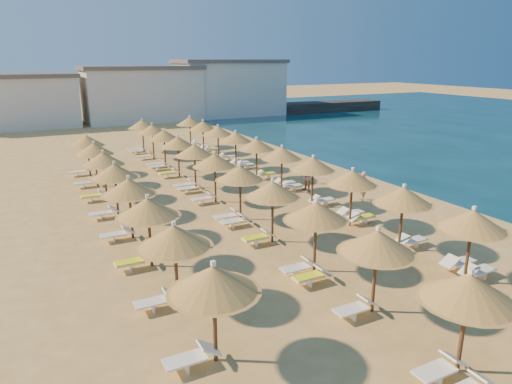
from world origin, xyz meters
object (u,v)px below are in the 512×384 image
beachgoer_a (363,186)px  beachgoer_b (306,177)px  jetty (295,108)px  beachgoer_c (311,172)px  parasol_row_east (297,159)px  parasol_row_west (227,167)px

beachgoer_a → beachgoer_b: size_ratio=0.94×
jetty → beachgoer_a: (-21.03, -41.31, 0.15)m
beachgoer_b → beachgoer_c: (1.31, 1.39, -0.10)m
beachgoer_a → jetty: bearing=174.2°
parasol_row_east → beachgoer_a: bearing=-31.2°
parasol_row_east → beachgoer_a: parasol_row_east is taller
parasol_row_east → beachgoer_a: (3.40, -2.06, -1.58)m
parasol_row_east → beachgoer_b: 2.42m
beachgoer_c → jetty: bearing=98.9°
parasol_row_east → beachgoer_a: size_ratio=22.57×
beachgoer_b → parasol_row_east: bearing=-54.5°
beachgoer_b → beachgoer_c: bearing=134.7°
parasol_row_east → parasol_row_west: bearing=180.0°
beachgoer_b → beachgoer_c: size_ratio=1.12×
beachgoer_a → beachgoer_b: beachgoer_b is taller
jetty → beachgoer_b: 44.47m
parasol_row_east → beachgoer_c: size_ratio=23.79×
jetty → parasol_row_east: bearing=-118.5°
beachgoer_b → jetty: bearing=147.0°
parasol_row_west → beachgoer_a: 8.34m
jetty → parasol_row_east: (-24.43, -39.25, 1.73)m
beachgoer_a → beachgoer_c: (-0.59, 4.59, -0.05)m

